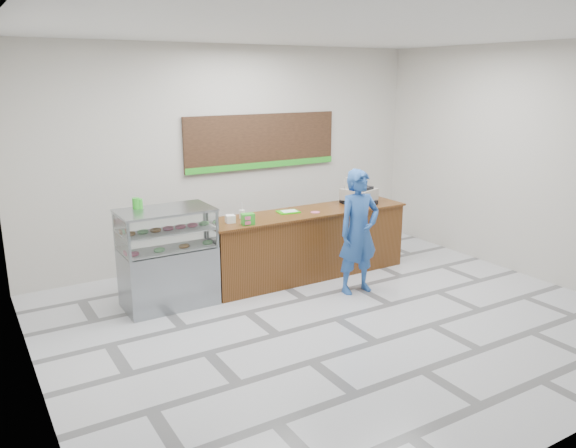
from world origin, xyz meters
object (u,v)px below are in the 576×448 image
sales_counter (307,244)px  customer (359,232)px  cash_register (358,194)px  display_case (168,257)px  serving_tray (288,212)px

sales_counter → customer: customer is taller
cash_register → display_case: bearing=161.8°
cash_register → customer: size_ratio=0.33×
sales_counter → display_case: 2.23m
customer → serving_tray: bearing=121.3°
sales_counter → cash_register: (0.98, 0.03, 0.67)m
sales_counter → customer: bearing=-74.2°
display_case → serving_tray: (1.93, 0.09, 0.36)m
serving_tray → customer: (0.55, -1.00, -0.15)m
cash_register → customer: 1.23m
customer → sales_counter: bearing=108.3°
display_case → customer: customer is taller
cash_register → serving_tray: 1.28m
display_case → customer: size_ratio=0.75×
cash_register → customer: bearing=-146.2°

